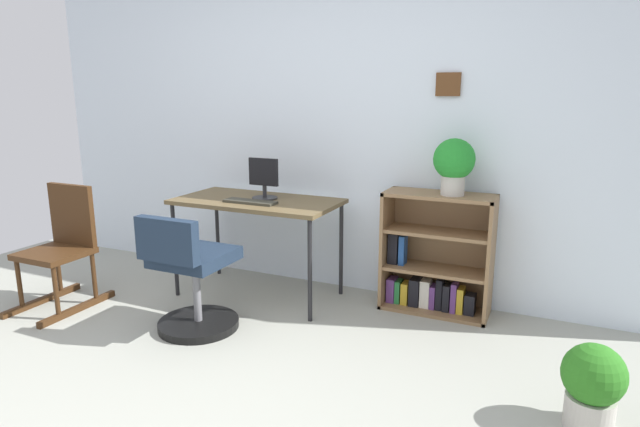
# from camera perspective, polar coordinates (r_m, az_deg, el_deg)

# --- Properties ---
(wall_back) EXTENTS (5.20, 0.12, 2.48)m
(wall_back) POSITION_cam_1_polar(r_m,az_deg,el_deg) (4.11, 1.00, 9.26)
(wall_back) COLOR silver
(wall_back) RESTS_ON ground_plane
(desk) EXTENTS (1.19, 0.62, 0.74)m
(desk) POSITION_cam_1_polar(r_m,az_deg,el_deg) (3.93, -6.73, 0.74)
(desk) COLOR brown
(desk) RESTS_ON ground_plane
(monitor) EXTENTS (0.23, 0.19, 0.30)m
(monitor) POSITION_cam_1_polar(r_m,az_deg,el_deg) (3.90, -6.02, 3.61)
(monitor) COLOR #262628
(monitor) RESTS_ON desk
(keyboard) EXTENTS (0.39, 0.12, 0.02)m
(keyboard) POSITION_cam_1_polar(r_m,az_deg,el_deg) (3.80, -7.47, 1.26)
(keyboard) COLOR #36352A
(keyboard) RESTS_ON desk
(office_chair) EXTENTS (0.52, 0.55, 0.79)m
(office_chair) POSITION_cam_1_polar(r_m,az_deg,el_deg) (3.49, -13.61, -6.87)
(office_chair) COLOR black
(office_chair) RESTS_ON ground_plane
(rocking_chair) EXTENTS (0.42, 0.64, 0.86)m
(rocking_chair) POSITION_cam_1_polar(r_m,az_deg,el_deg) (4.21, -25.80, -3.09)
(rocking_chair) COLOR #3D2411
(rocking_chair) RESTS_ON ground_plane
(bookshelf_low) EXTENTS (0.74, 0.30, 0.84)m
(bookshelf_low) POSITION_cam_1_polar(r_m,az_deg,el_deg) (3.81, 12.20, -4.77)
(bookshelf_low) COLOR olive
(bookshelf_low) RESTS_ON ground_plane
(potted_plant_on_shelf) EXTENTS (0.27, 0.27, 0.37)m
(potted_plant_on_shelf) POSITION_cam_1_polar(r_m,az_deg,el_deg) (3.59, 14.13, 5.29)
(potted_plant_on_shelf) COLOR #B7B2A8
(potted_plant_on_shelf) RESTS_ON bookshelf_low
(potted_plant_floor) EXTENTS (0.28, 0.28, 0.41)m
(potted_plant_floor) POSITION_cam_1_polar(r_m,az_deg,el_deg) (2.81, 27.11, -15.89)
(potted_plant_floor) COLOR #B7B2A8
(potted_plant_floor) RESTS_ON ground_plane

